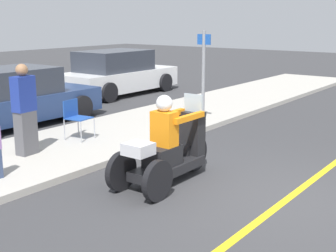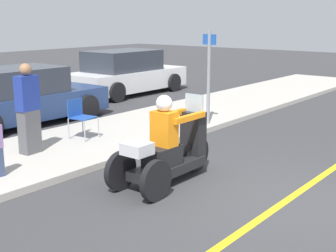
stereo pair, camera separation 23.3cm
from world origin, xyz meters
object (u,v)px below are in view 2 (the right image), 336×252
object	(u,v)px
spectator_far_back	(28,111)
parked_car_lot_center	(126,74)
folding_chair_set_back	(80,114)
motorcycle_trike	(168,151)
parked_car_lot_right	(18,98)
street_sign	(209,74)

from	to	relation	value
spectator_far_back	parked_car_lot_center	bearing A→B (deg)	30.36
folding_chair_set_back	motorcycle_trike	bearing A→B (deg)	-103.65
motorcycle_trike	parked_car_lot_right	bearing A→B (deg)	80.08
parked_car_lot_center	street_sign	world-z (taller)	street_sign
motorcycle_trike	folding_chair_set_back	distance (m)	3.06
parked_car_lot_right	street_sign	distance (m)	4.76
parked_car_lot_right	folding_chair_set_back	bearing A→B (deg)	-95.54
folding_chair_set_back	parked_car_lot_right	size ratio (longest dim) A/B	0.19
motorcycle_trike	folding_chair_set_back	world-z (taller)	motorcycle_trike
parked_car_lot_right	parked_car_lot_center	xyz separation A→B (m)	(5.13, 1.20, 0.04)
street_sign	folding_chair_set_back	bearing A→B (deg)	153.94
motorcycle_trike	street_sign	world-z (taller)	street_sign
folding_chair_set_back	parked_car_lot_right	bearing A→B (deg)	84.46
motorcycle_trike	parked_car_lot_center	size ratio (longest dim) A/B	0.48
spectator_far_back	street_sign	bearing A→B (deg)	-16.54
parked_car_lot_right	motorcycle_trike	bearing A→B (deg)	-99.92
parked_car_lot_right	parked_car_lot_center	bearing A→B (deg)	13.17
spectator_far_back	street_sign	xyz separation A→B (m)	(4.14, -1.23, 0.38)
spectator_far_back	folding_chair_set_back	distance (m)	1.38
motorcycle_trike	street_sign	bearing A→B (deg)	24.44
parked_car_lot_center	street_sign	distance (m)	5.81
folding_chair_set_back	parked_car_lot_center	bearing A→B (deg)	35.22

